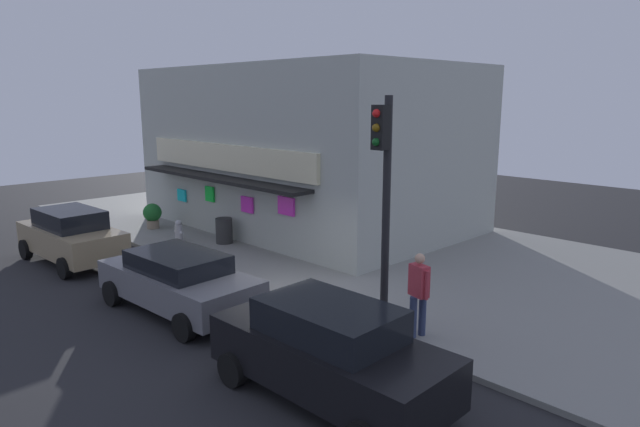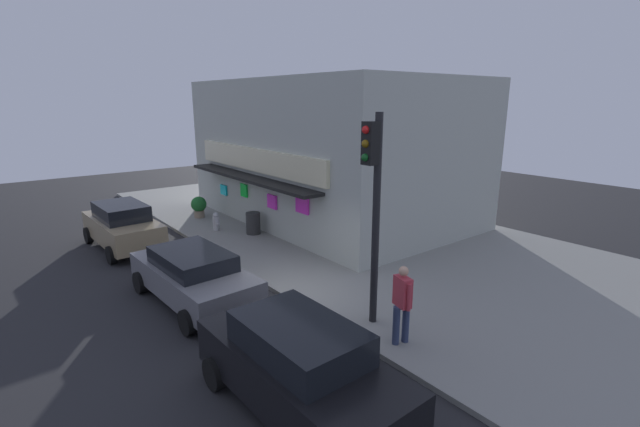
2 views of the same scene
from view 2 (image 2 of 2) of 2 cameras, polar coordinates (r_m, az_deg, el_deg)
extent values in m
plane|color=#232326|center=(12.85, -4.92, -10.74)|extent=(52.42, 52.42, 0.00)
cube|color=gray|center=(16.34, 11.85, -5.15)|extent=(34.95, 11.24, 0.13)
cube|color=#ADB2A8|center=(20.52, 1.47, 8.15)|extent=(12.31, 7.83, 6.15)
cube|color=beige|center=(18.27, -8.31, 6.83)|extent=(9.36, 0.16, 0.93)
cube|color=black|center=(18.21, -9.19, 4.53)|extent=(8.86, 0.90, 0.12)
cube|color=#19D8E5|center=(21.25, -12.26, 2.98)|extent=(0.57, 0.08, 0.47)
cube|color=#19E53F|center=(19.47, -9.73, 2.95)|extent=(0.51, 0.08, 0.56)
cube|color=#E533CC|center=(17.57, -6.17, 1.52)|extent=(0.62, 0.08, 0.55)
cube|color=#E533CC|center=(15.87, -2.30, 1.06)|extent=(0.74, 0.08, 0.58)
cylinder|color=black|center=(10.47, 7.18, -1.17)|extent=(0.18, 0.18, 5.07)
cube|color=black|center=(9.96, 6.50, 8.94)|extent=(0.32, 0.28, 0.95)
sphere|color=red|center=(9.83, 5.91, 10.64)|extent=(0.18, 0.18, 0.18)
sphere|color=brown|center=(9.85, 5.86, 8.90)|extent=(0.18, 0.18, 0.18)
sphere|color=#0F4C19|center=(9.89, 5.82, 7.17)|extent=(0.18, 0.18, 0.18)
cylinder|color=#B2B2B7|center=(19.07, -13.18, -1.27)|extent=(0.27, 0.27, 0.57)
sphere|color=#B2B2B7|center=(18.98, -13.24, -0.22)|extent=(0.23, 0.23, 0.23)
cylinder|color=#B2B2B7|center=(19.23, -13.43, -1.06)|extent=(0.12, 0.10, 0.10)
cylinder|color=#B2B2B7|center=(18.89, -12.93, -1.31)|extent=(0.12, 0.10, 0.10)
cylinder|color=#2D2D2D|center=(18.26, -8.57, -1.23)|extent=(0.59, 0.59, 0.89)
cylinder|color=navy|center=(10.46, 10.94, -13.66)|extent=(0.20, 0.20, 0.91)
cylinder|color=navy|center=(10.33, 9.75, -13.97)|extent=(0.20, 0.20, 0.91)
cube|color=#B2333F|center=(10.04, 10.56, -9.83)|extent=(0.48, 0.34, 0.68)
sphere|color=tan|center=(9.86, 10.69, -7.28)|extent=(0.22, 0.22, 0.22)
cylinder|color=#B2333F|center=(10.24, 9.80, -9.52)|extent=(0.12, 0.12, 0.61)
cylinder|color=#B2333F|center=(9.88, 11.32, -10.51)|extent=(0.12, 0.12, 0.61)
cylinder|color=gray|center=(21.38, -15.22, -0.04)|extent=(0.48, 0.48, 0.33)
sphere|color=#1E6628|center=(21.28, -15.30, 1.17)|extent=(0.71, 0.71, 0.71)
cube|color=#9E8966|center=(18.23, -23.96, -1.84)|extent=(4.32, 1.94, 0.83)
cube|color=black|center=(18.06, -24.19, 0.27)|extent=(2.35, 1.58, 0.56)
cylinder|color=black|center=(17.24, -19.56, -3.74)|extent=(0.65, 0.25, 0.64)
cylinder|color=black|center=(16.75, -25.21, -4.84)|extent=(0.65, 0.25, 0.64)
cylinder|color=black|center=(19.96, -22.67, -1.60)|extent=(0.65, 0.25, 0.64)
cylinder|color=black|center=(19.54, -27.59, -2.48)|extent=(0.65, 0.25, 0.64)
cube|color=black|center=(8.36, -2.66, -19.85)|extent=(4.48, 1.88, 0.87)
cube|color=black|center=(7.98, -2.73, -15.63)|extent=(2.43, 1.56, 0.56)
cylinder|color=black|center=(8.21, 10.14, -24.61)|extent=(0.64, 0.23, 0.64)
cylinder|color=black|center=(10.10, -3.85, -16.18)|extent=(0.64, 0.23, 0.64)
cylinder|color=black|center=(9.35, -13.40, -19.36)|extent=(0.64, 0.23, 0.64)
cube|color=slate|center=(12.81, -15.91, -8.03)|extent=(4.58, 2.10, 0.72)
cube|color=black|center=(12.61, -16.10, -5.58)|extent=(2.50, 1.70, 0.44)
cylinder|color=black|center=(12.09, -8.44, -10.88)|extent=(0.65, 0.25, 0.64)
cylinder|color=black|center=(11.31, -16.65, -13.24)|extent=(0.65, 0.25, 0.64)
cylinder|color=black|center=(14.64, -15.16, -6.63)|extent=(0.65, 0.25, 0.64)
cylinder|color=black|center=(14.01, -22.11, -8.20)|extent=(0.65, 0.25, 0.64)
camera|label=1|loc=(2.47, -139.69, -18.57)|focal=31.43mm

